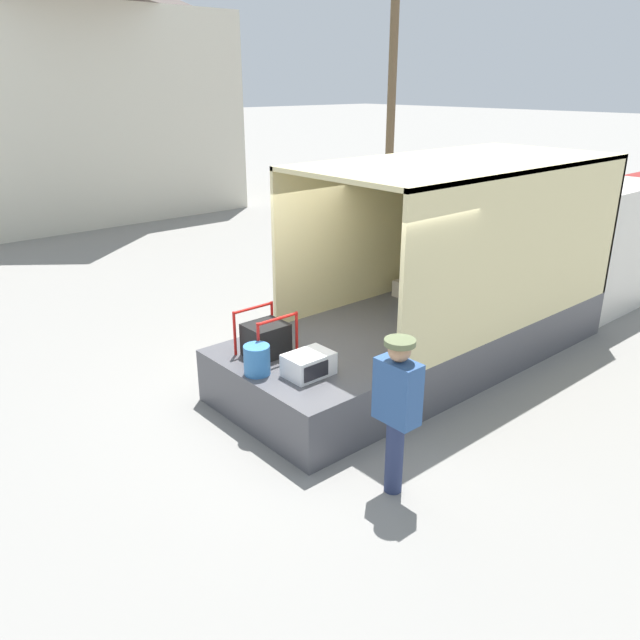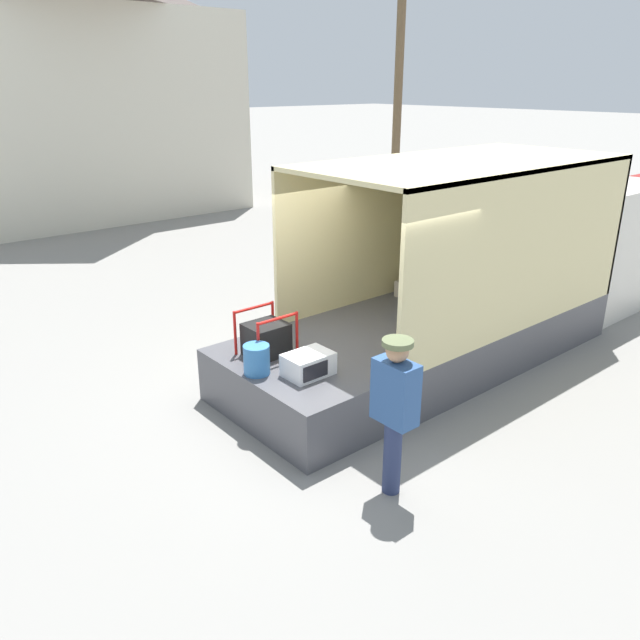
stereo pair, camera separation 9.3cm
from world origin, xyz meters
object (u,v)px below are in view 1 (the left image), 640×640
object	(u,v)px
microwave	(309,364)
portable_generator	(267,338)
orange_bucket	(257,360)
box_truck	(525,269)
utility_pole	(393,67)
worker_person	(397,402)

from	to	relation	value
microwave	portable_generator	size ratio (longest dim) A/B	0.90
microwave	portable_generator	xyz separation A→B (m)	(-0.02, 0.77, 0.08)
microwave	orange_bucket	world-z (taller)	orange_bucket
box_truck	portable_generator	size ratio (longest dim) A/B	11.98
box_truck	utility_pole	distance (m)	12.02
orange_bucket	utility_pole	world-z (taller)	utility_pole
portable_generator	worker_person	world-z (taller)	worker_person
box_truck	microwave	distance (m)	5.02
portable_generator	worker_person	size ratio (longest dim) A/B	0.37
box_truck	orange_bucket	distance (m)	5.43
portable_generator	orange_bucket	bearing A→B (deg)	-138.73
box_truck	utility_pole	bearing A→B (deg)	54.58
microwave	orange_bucket	distance (m)	0.60
utility_pole	box_truck	bearing A→B (deg)	-125.42
box_truck	utility_pole	xyz separation A→B (m)	(6.69, 9.41, 3.35)
microwave	orange_bucket	size ratio (longest dim) A/B	1.55
portable_generator	orange_bucket	distance (m)	0.55
worker_person	utility_pole	distance (m)	16.65
box_truck	orange_bucket	xyz separation A→B (m)	(-5.43, 0.05, -0.05)
microwave	portable_generator	bearing A→B (deg)	91.13
box_truck	worker_person	bearing A→B (deg)	-160.30
microwave	utility_pole	world-z (taller)	utility_pole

